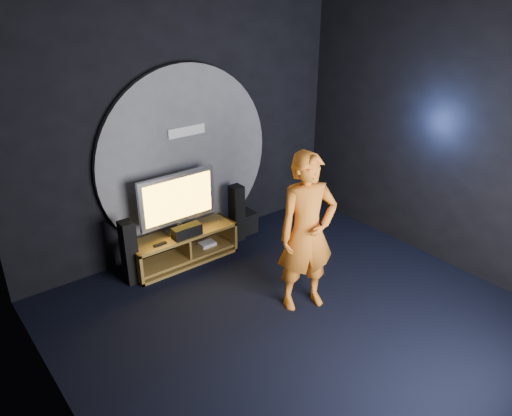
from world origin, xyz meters
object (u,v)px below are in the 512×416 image
Objects in this scene: media_console at (184,249)px; tv at (178,200)px; player at (307,233)px; subwoofer at (245,222)px; tower_speaker_right at (237,213)px; tower_speaker_left at (129,252)px.

tv is (-0.01, 0.07, 0.71)m from media_console.
media_console is 1.35× the size of tv.
media_console is 0.78× the size of player.
media_console is at bearing 128.79° from player.
subwoofer is at bearing 6.33° from tv.
tower_speaker_right is 0.38m from subwoofer.
subwoofer is (1.19, 0.20, -0.03)m from media_console.
tv is at bearing 6.14° from tower_speaker_left.
media_console is 1.21m from subwoofer.
tower_speaker_left is at bearing -176.95° from tower_speaker_right.
media_console is 0.82m from tower_speaker_left.
player is (-0.31, -1.80, 0.53)m from tower_speaker_right.
tower_speaker_left is at bearing -173.75° from subwoofer.
media_console is 1.99m from player.
player is at bearing -105.91° from subwoofer.
subwoofer is at bearing 6.25° from tower_speaker_left.
tv is 1.29× the size of tower_speaker_right.
tower_speaker_right is at bearing 0.51° from tv.
tower_speaker_right reaches higher than media_console.
media_console is at bearing -84.28° from tv.
tower_speaker_left is 2.66× the size of subwoofer.
subwoofer is at bearing 27.38° from tower_speaker_right.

